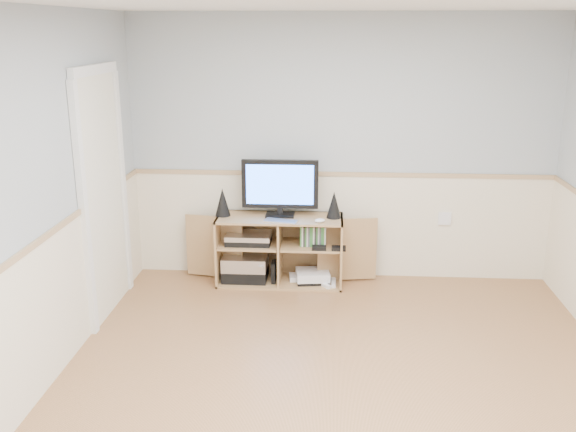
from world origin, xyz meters
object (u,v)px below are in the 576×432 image
object	(u,v)px
media_cabinet	(280,247)
game_consoles	(311,276)
monitor	(280,186)
keyboard	(281,221)

from	to	relation	value
media_cabinet	game_consoles	world-z (taller)	media_cabinet
monitor	media_cabinet	bearing A→B (deg)	90.00
game_consoles	monitor	bearing A→B (deg)	168.72
monitor	game_consoles	world-z (taller)	monitor
media_cabinet	keyboard	size ratio (longest dim) A/B	6.13
media_cabinet	monitor	world-z (taller)	monitor
media_cabinet	game_consoles	bearing A→B (deg)	-12.26
media_cabinet	keyboard	world-z (taller)	keyboard
monitor	keyboard	xyz separation A→B (m)	(0.02, -0.19, -0.29)
monitor	keyboard	distance (m)	0.34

